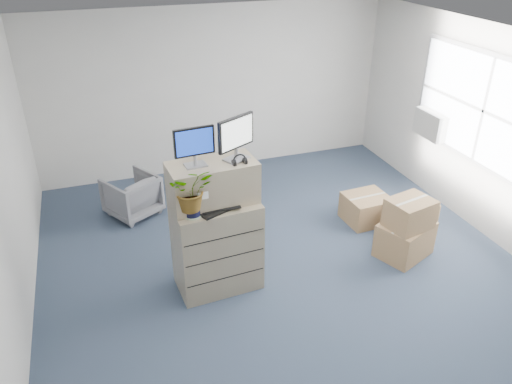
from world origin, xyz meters
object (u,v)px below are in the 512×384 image
at_px(monitor_right, 236,136).
at_px(keyboard, 219,209).
at_px(filing_cabinet_lower, 217,246).
at_px(office_chair, 132,194).
at_px(monitor_left, 194,145).
at_px(potted_plant, 191,194).
at_px(water_bottle, 217,189).

bearing_deg(monitor_right, keyboard, -173.57).
xyz_separation_m(filing_cabinet_lower, keyboard, (0.01, -0.14, 0.58)).
bearing_deg(keyboard, office_chair, 87.20).
bearing_deg(keyboard, monitor_left, 114.52).
relative_size(filing_cabinet_lower, potted_plant, 2.16).
height_order(monitor_right, keyboard, monitor_right).
xyz_separation_m(filing_cabinet_lower, monitor_left, (-0.18, 0.04, 1.29)).
height_order(keyboard, water_bottle, water_bottle).
bearing_deg(monitor_right, office_chair, 89.45).
distance_m(monitor_right, water_bottle, 0.67).
height_order(filing_cabinet_lower, office_chair, filing_cabinet_lower).
height_order(keyboard, potted_plant, potted_plant).
xyz_separation_m(keyboard, office_chair, (-0.78, 2.17, -0.80)).
height_order(monitor_left, keyboard, monitor_left).
distance_m(filing_cabinet_lower, office_chair, 2.19).
distance_m(monitor_left, potted_plant, 0.52).
xyz_separation_m(monitor_left, monitor_right, (0.46, 0.01, 0.03)).
bearing_deg(monitor_left, water_bottle, 6.86).
bearing_deg(keyboard, potted_plant, 164.09).
relative_size(monitor_right, potted_plant, 0.95).
relative_size(filing_cabinet_lower, monitor_left, 2.55).
distance_m(keyboard, water_bottle, 0.26).
xyz_separation_m(keyboard, water_bottle, (0.04, 0.23, 0.12)).
distance_m(filing_cabinet_lower, water_bottle, 0.71).
distance_m(water_bottle, office_chair, 2.30).
height_order(monitor_right, office_chair, monitor_right).
distance_m(monitor_right, office_chair, 2.72).
relative_size(water_bottle, office_chair, 0.38).
height_order(monitor_right, potted_plant, monitor_right).
relative_size(keyboard, office_chair, 0.70).
height_order(water_bottle, potted_plant, potted_plant).
bearing_deg(water_bottle, potted_plant, -142.38).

